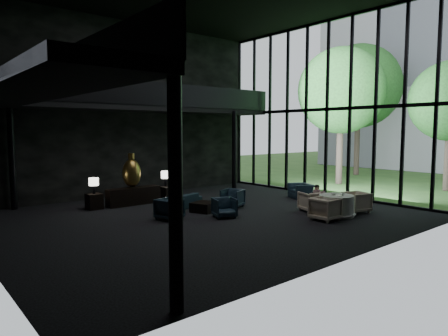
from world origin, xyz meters
TOP-DOWN VIEW (x-y plane):
  - floor at (0.00, 0.00)m, footprint 14.00×12.00m
  - wall_back at (0.00, 6.00)m, footprint 14.00×0.04m
  - wall_front at (0.00, -6.00)m, footprint 14.00×0.04m
  - curtain_wall at (6.95, 0.00)m, footprint 0.20×12.00m
  - mezzanine_left at (-6.00, 0.00)m, footprint 2.00×12.00m
  - mezzanine_back at (1.00, 5.00)m, footprint 12.00×2.00m
  - railing_left at (-5.00, 0.00)m, footprint 0.06×12.00m
  - railing_back at (1.00, 4.00)m, footprint 12.00×0.06m
  - column_sw at (-5.00, -5.70)m, footprint 0.24×0.24m
  - column_nw at (-5.00, 5.70)m, footprint 0.24×0.24m
  - column_ne at (4.80, 4.00)m, footprint 0.24×0.24m
  - tree_near at (11.00, 2.00)m, footprint 4.80×4.80m
  - tree_far at (16.00, 4.00)m, footprint 5.60×5.60m
  - console at (-1.02, 3.61)m, footprint 2.23×0.51m
  - bronze_urn at (-1.02, 3.74)m, footprint 0.75×0.75m
  - side_table_left at (-2.62, 3.75)m, footprint 0.54×0.54m
  - table_lamp_left at (-2.62, 3.74)m, footprint 0.37×0.37m
  - side_table_right at (0.58, 3.55)m, footprint 0.55×0.55m
  - table_lamp_right at (0.58, 3.72)m, footprint 0.40×0.40m
  - sofa at (0.04, 1.76)m, footprint 1.79×0.99m
  - lounge_armchair_west at (-1.34, 0.35)m, footprint 0.92×0.96m
  - lounge_armchair_east at (1.75, 0.62)m, footprint 0.97×1.00m
  - lounge_armchair_south at (0.29, -0.62)m, footprint 0.92×0.89m
  - window_armchair at (5.54, 0.29)m, footprint 0.91×1.07m
  - coffee_table at (0.34, 0.63)m, footprint 1.03×1.03m
  - dining_table at (3.50, -2.99)m, footprint 1.36×1.36m
  - dining_chair_north at (3.50, -1.92)m, footprint 1.08×1.05m
  - dining_chair_east at (4.60, -3.08)m, footprint 1.05×1.08m
  - dining_chair_west at (2.63, -3.14)m, footprint 0.88×0.93m
  - child at (3.58, -2.07)m, footprint 0.26×0.26m
  - plate_a at (3.41, -3.19)m, footprint 0.31×0.31m
  - plate_b at (3.73, -2.72)m, footprint 0.26×0.26m
  - saucer at (3.70, -3.09)m, footprint 0.20×0.20m
  - coffee_cup at (3.82, -3.04)m, footprint 0.10×0.10m
  - cereal_bowl at (3.43, -2.91)m, footprint 0.18×0.18m
  - cream_pot at (3.51, -3.22)m, footprint 0.07×0.07m

SIDE VIEW (x-z plane):
  - floor at x=0.00m, z-range -0.01..0.01m
  - coffee_table at x=0.34m, z-range 0.00..0.36m
  - side_table_left at x=-2.62m, z-range 0.00..0.60m
  - side_table_right at x=0.58m, z-range 0.00..0.61m
  - dining_table at x=3.50m, z-range -0.05..0.70m
  - sofa at x=0.04m, z-range 0.00..0.67m
  - console at x=-1.02m, z-range 0.00..0.71m
  - lounge_armchair_south at x=0.29m, z-range 0.00..0.75m
  - window_armchair at x=5.54m, z-range 0.00..0.80m
  - lounge_armchair_east at x=1.75m, z-range 0.00..0.80m
  - lounge_armchair_west at x=-1.34m, z-range 0.00..0.82m
  - dining_chair_north at x=3.50m, z-range 0.00..0.89m
  - dining_chair_east at x=4.60m, z-range 0.00..0.91m
  - dining_chair_west at x=2.63m, z-range 0.00..0.94m
  - child at x=3.58m, z-range 0.45..1.01m
  - saucer at x=3.70m, z-range 0.75..0.76m
  - plate_b at x=3.73m, z-range 0.75..0.76m
  - plate_a at x=3.41m, z-range 0.75..0.76m
  - cream_pot at x=3.51m, z-range 0.75..0.82m
  - coffee_cup at x=3.82m, z-range 0.76..0.82m
  - cereal_bowl at x=3.43m, z-range 0.75..0.84m
  - table_lamp_left at x=-2.62m, z-range 0.73..1.35m
  - table_lamp_right at x=0.58m, z-range 0.75..1.42m
  - bronze_urn at x=-1.02m, z-range 0.61..2.00m
  - column_sw at x=-5.00m, z-range 0.00..4.00m
  - column_nw at x=-5.00m, z-range 0.00..4.00m
  - column_ne at x=4.80m, z-range 0.00..4.00m
  - wall_back at x=0.00m, z-range 0.00..8.00m
  - wall_front at x=0.00m, z-range 0.00..8.00m
  - curtain_wall at x=6.95m, z-range 0.00..8.00m
  - mezzanine_left at x=-6.00m, z-range 3.88..4.12m
  - mezzanine_back at x=1.00m, z-range 3.88..4.12m
  - railing_left at x=-5.00m, z-range 4.10..5.10m
  - railing_back at x=1.00m, z-range 4.10..5.10m
  - tree_near at x=11.00m, z-range 1.41..9.06m
  - tree_far at x=16.00m, z-range 1.59..10.39m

